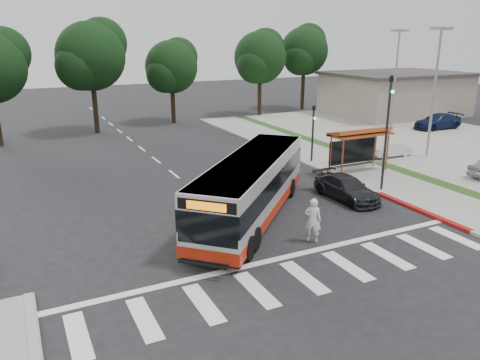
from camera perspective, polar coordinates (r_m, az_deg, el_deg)
ground at (r=21.63m, az=0.43°, el=-6.01°), size 140.00×140.00×0.00m
sidewalk_east at (r=33.66m, az=11.14°, el=2.28°), size 4.00×40.00×0.12m
curb_east at (r=32.51m, az=8.33°, el=1.92°), size 0.30×40.00×0.15m
curb_east_red at (r=25.32m, az=21.15°, el=-3.51°), size 0.32×6.00×0.15m
parking_lot at (r=43.15m, az=22.39°, el=4.54°), size 18.00×36.00×0.10m
commercial_building at (r=56.01m, az=18.34°, el=9.82°), size 14.00×10.00×4.40m
building_roof_cap at (r=55.79m, az=18.57°, el=12.21°), size 14.60×10.60×0.30m
crosswalk_ladder at (r=17.75m, az=7.83°, el=-11.64°), size 18.00×2.60×0.01m
bus_shelter at (r=30.83m, az=14.33°, el=5.09°), size 4.20×1.60×2.86m
traffic_signal_ne_tall at (r=27.13m, az=17.52°, el=6.53°), size 0.18×0.37×6.50m
traffic_signal_ne_short at (r=32.70m, az=8.90°, el=6.31°), size 0.18×0.37×4.00m
lot_light_front at (r=36.01m, az=22.80°, el=11.71°), size 1.90×0.35×9.01m
lot_light_mid at (r=47.24m, az=18.55°, el=13.13°), size 1.90×0.35×9.01m
tree_ne_a at (r=52.26m, az=2.49°, el=14.80°), size 6.16×5.74×9.30m
tree_ne_b at (r=57.58m, az=7.87°, el=15.40°), size 6.16×5.74×10.02m
tree_north_a at (r=44.43m, az=-17.67°, el=14.32°), size 6.60×6.15×10.17m
tree_north_b at (r=48.31m, az=-8.30°, el=13.59°), size 5.72×5.33×8.43m
transit_bus at (r=22.50m, az=1.41°, el=-1.02°), size 9.82×10.05×2.98m
pedestrian at (r=20.26m, az=8.86°, el=-4.86°), size 0.86×0.82×1.97m
dark_sedan at (r=25.98m, az=12.86°, el=-0.96°), size 1.87×4.36×1.25m
parked_car_1 at (r=35.73m, az=17.87°, el=3.61°), size 3.37×1.20×1.11m
parked_car_3 at (r=48.28m, az=22.96°, el=6.61°), size 4.88×2.06×1.41m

